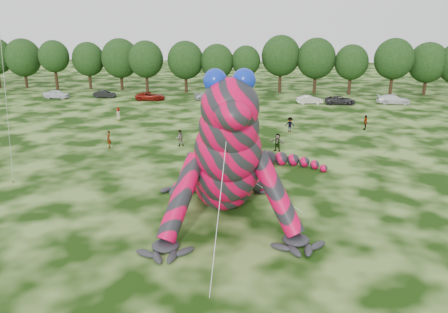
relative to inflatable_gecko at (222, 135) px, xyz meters
The scene contains 29 objects.
ground 8.81m from the inflatable_gecko, 112.45° to the right, with size 240.00×240.00×0.00m, color #16330A.
inflatable_gecko is the anchor object (origin of this frame).
tree_2 69.45m from the inflatable_gecko, 131.14° to the left, with size 7.04×6.34×9.64m, color black, non-canonical shape.
tree_3 63.52m from the inflatable_gecko, 127.19° to the left, with size 5.81×5.23×9.44m, color black, non-canonical shape.
tree_4 61.44m from the inflatable_gecko, 121.74° to the left, with size 6.22×5.60×9.06m, color black, non-canonical shape.
tree_5 58.02m from the inflatable_gecko, 116.40° to the left, with size 7.16×6.44×9.80m, color black, non-canonical shape.
tree_6 54.14m from the inflatable_gecko, 111.94° to the left, with size 6.52×5.86×9.49m, color black, non-canonical shape.
tree_7 51.93m from the inflatable_gecko, 104.22° to the left, with size 6.68×6.01×9.48m, color black, non-canonical shape.
tree_8 50.99m from the inflatable_gecko, 97.77° to the left, with size 6.14×5.53×8.94m, color black, non-canonical shape.
tree_9 50.91m from the inflatable_gecko, 91.81° to the left, with size 5.27×4.74×8.68m, color black, non-canonical shape.
tree_10 52.32m from the inflatable_gecko, 84.82° to the left, with size 7.09×6.38×10.50m, color black, non-canonical shape.
tree_11 52.91m from the inflatable_gecko, 77.88° to the left, with size 7.01×6.31×10.07m, color black, non-canonical shape.
tree_12 54.13m from the inflatable_gecko, 71.32° to the left, with size 5.99×5.39×8.97m, color black, non-canonical shape.
tree_13 56.25m from the inflatable_gecko, 64.23° to the left, with size 6.83×6.15×10.13m, color black, non-canonical shape.
tree_14 60.65m from the inflatable_gecko, 59.49° to the left, with size 6.82×6.14×9.40m, color black, non-canonical shape.
car_0 53.65m from the inflatable_gecko, 129.30° to the left, with size 1.77×4.41×1.50m, color white.
car_1 50.50m from the inflatable_gecko, 121.02° to the left, with size 1.34×3.84×1.26m, color black.
car_2 45.17m from the inflatable_gecko, 112.51° to the left, with size 2.31×5.00×1.39m, color maroon.
car_3 43.65m from the inflatable_gecko, 99.82° to the left, with size 1.90×4.68×1.36m, color #9FA2A8.
car_4 43.38m from the inflatable_gecko, 91.77° to the left, with size 1.77×4.41×1.50m, color #101B4A.
car_5 42.65m from the inflatable_gecko, 77.03° to the left, with size 1.46×4.18×1.38m, color beige.
car_6 44.11m from the inflatable_gecko, 70.80° to the left, with size 2.26×4.89×1.36m, color #2B2A2D.
car_7 48.74m from the inflatable_gecko, 61.62° to the left, with size 2.12×5.22×1.52m, color white.
spectator_1 16.63m from the inflatable_gecko, 113.49° to the left, with size 0.89×0.69×1.83m, color gray.
spectator_4 31.83m from the inflatable_gecko, 123.58° to the left, with size 0.84×0.55×1.72m, color gray.
spectator_0 19.60m from the inflatable_gecko, 136.49° to the left, with size 0.68×0.45×1.87m, color gray.
spectator_3 29.25m from the inflatable_gecko, 58.30° to the left, with size 1.08×0.45×1.84m, color gray.
spectator_2 23.55m from the inflatable_gecko, 75.59° to the left, with size 1.19×0.68×1.84m, color gray.
spectator_5 15.32m from the inflatable_gecko, 73.35° to the left, with size 1.74×0.55×1.88m, color gray.
Camera 1 is at (6.29, -23.95, 13.44)m, focal length 35.00 mm.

